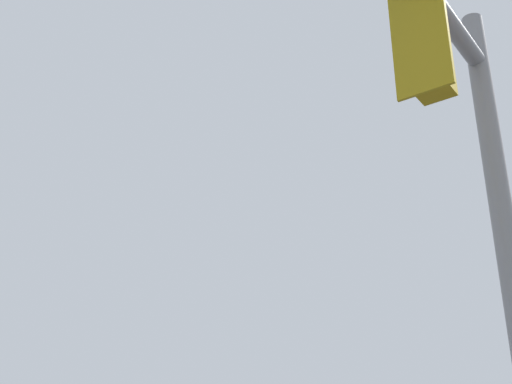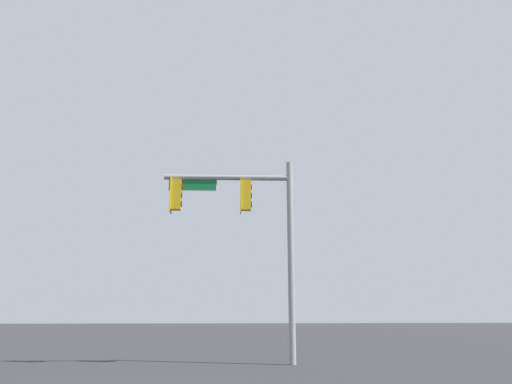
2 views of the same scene
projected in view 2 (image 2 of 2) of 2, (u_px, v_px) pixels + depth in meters
signal_pole_near at (246, 218)px, 17.93m from camera, size 4.63×1.27×7.12m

